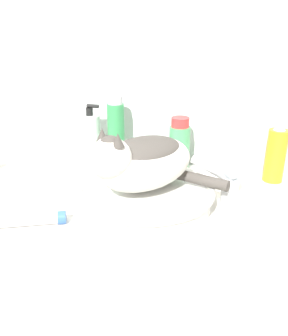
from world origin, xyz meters
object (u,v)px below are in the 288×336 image
spray_bottle_trigger (276,154)px  soap_bar (257,239)px  faucet (228,177)px  shampoo_bottle_tall (116,132)px  mouthwash_bottle (179,146)px  cat (142,160)px  soap_pump_bottle (91,138)px  cream_tube (29,220)px

spray_bottle_trigger → soap_bar: spray_bottle_trigger is taller
faucet → soap_bar: 0.19m
shampoo_bottle_tall → mouthwash_bottle: size_ratio=1.31×
cat → shampoo_bottle_tall: (-0.16, 0.26, -0.02)m
faucet → mouthwash_bottle: (-0.16, 0.19, 0.01)m
faucet → shampoo_bottle_tall: bearing=-44.9°
cat → shampoo_bottle_tall: size_ratio=1.56×
soap_bar → shampoo_bottle_tall: bearing=141.3°
spray_bottle_trigger → mouthwash_bottle: bearing=180.0°
soap_pump_bottle → spray_bottle_trigger: 0.58m
soap_pump_bottle → spray_bottle_trigger: (0.58, 0.00, 0.00)m
cat → shampoo_bottle_tall: shampoo_bottle_tall is taller
faucet → mouthwash_bottle: bearing=-67.6°
mouthwash_bottle → cream_tube: bearing=-123.1°
cream_tube → shampoo_bottle_tall: bearing=81.1°
faucet → cream_tube: size_ratio=0.82×
faucet → mouthwash_bottle: mouthwash_bottle is taller
shampoo_bottle_tall → soap_pump_bottle: bearing=-180.0°
cream_tube → cat: bearing=34.3°
cat → spray_bottle_trigger: cat is taller
mouthwash_bottle → cream_tube: 0.50m
shampoo_bottle_tall → cream_tube: shampoo_bottle_tall is taller
cat → faucet: size_ratio=2.54×
mouthwash_bottle → spray_bottle_trigger: 0.28m
cat → soap_pump_bottle: cat is taller
soap_pump_bottle → cream_tube: 0.42m
spray_bottle_trigger → soap_bar: bearing=-97.7°
cream_tube → soap_pump_bottle: bearing=93.2°
mouthwash_bottle → cat: bearing=-99.8°
soap_pump_bottle → cream_tube: soap_pump_bottle is taller
shampoo_bottle_tall → soap_pump_bottle: (-0.09, -0.00, -0.03)m
cat → cream_tube: (-0.23, -0.15, -0.12)m
soap_bar → soap_pump_bottle: bearing=146.3°
cat → shampoo_bottle_tall: 0.31m
faucet → soap_bar: size_ratio=1.89×
soap_pump_bottle → soap_bar: 0.64m
mouthwash_bottle → faucet: bearing=-50.0°
mouthwash_bottle → spray_bottle_trigger: size_ratio=0.97×
spray_bottle_trigger → faucet: bearing=-123.5°
faucet → soap_bar: faucet is taller
shampoo_bottle_tall → cream_tube: (-0.07, -0.42, -0.10)m
mouthwash_bottle → soap_bar: mouthwash_bottle is taller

